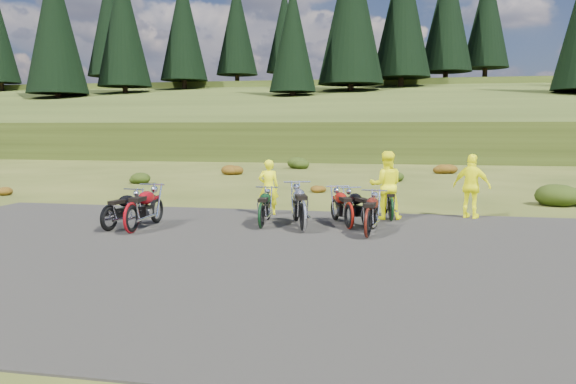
% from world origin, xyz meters
% --- Properties ---
extents(ground, '(300.00, 300.00, 0.00)m').
position_xyz_m(ground, '(0.00, 0.00, 0.00)').
color(ground, '#344015').
rests_on(ground, ground).
extents(gravel_pad, '(20.00, 12.00, 0.04)m').
position_xyz_m(gravel_pad, '(0.00, -2.00, 0.00)').
color(gravel_pad, black).
rests_on(gravel_pad, ground).
extents(hill_slope, '(300.00, 45.97, 9.37)m').
position_xyz_m(hill_slope, '(0.00, 50.00, 0.00)').
color(hill_slope, '#2E3A13').
rests_on(hill_slope, ground).
extents(hill_plateau, '(300.00, 90.00, 9.17)m').
position_xyz_m(hill_plateau, '(0.00, 110.00, 0.00)').
color(hill_plateau, '#2E3A13').
rests_on(hill_plateau, ground).
extents(conifer_14, '(5.28, 5.28, 14.00)m').
position_xyz_m(conifer_14, '(-51.00, 70.00, 16.55)').
color(conifer_14, black).
rests_on(conifer_14, ground).
extents(conifer_15, '(7.92, 7.92, 20.00)m').
position_xyz_m(conifer_15, '(-45.00, 76.00, 20.16)').
color(conifer_15, black).
rests_on(conifer_15, ground).
extents(conifer_16, '(7.48, 7.48, 19.00)m').
position_xyz_m(conifer_16, '(-39.00, 51.00, 15.28)').
color(conifer_16, black).
rests_on(conifer_16, ground).
extents(conifer_17, '(7.04, 7.04, 18.00)m').
position_xyz_m(conifer_17, '(-33.00, 57.00, 15.97)').
color(conifer_17, black).
rests_on(conifer_17, ground).
extents(conifer_18, '(6.60, 6.60, 17.00)m').
position_xyz_m(conifer_18, '(-27.00, 63.00, 16.66)').
color(conifer_18, black).
rests_on(conifer_18, ground).
extents(conifer_19, '(6.16, 6.16, 16.00)m').
position_xyz_m(conifer_19, '(-21.00, 69.00, 17.36)').
color(conifer_19, black).
rests_on(conifer_19, ground).
extents(conifer_20, '(5.72, 5.72, 15.00)m').
position_xyz_m(conifer_20, '(-15.00, 75.00, 17.65)').
color(conifer_20, black).
rests_on(conifer_20, ground).
extents(conifer_21, '(5.28, 5.28, 14.00)m').
position_xyz_m(conifer_21, '(-9.00, 50.00, 12.56)').
color(conifer_21, black).
rests_on(conifer_21, ground).
extents(conifer_22, '(7.92, 7.92, 20.00)m').
position_xyz_m(conifer_22, '(-3.00, 56.00, 16.77)').
color(conifer_22, black).
rests_on(conifer_22, ground).
extents(conifer_23, '(7.48, 7.48, 19.00)m').
position_xyz_m(conifer_23, '(3.00, 62.00, 17.47)').
color(conifer_23, black).
rests_on(conifer_23, ground).
extents(conifer_24, '(7.04, 7.04, 18.00)m').
position_xyz_m(conifer_24, '(9.00, 68.00, 18.16)').
color(conifer_24, black).
rests_on(conifer_24, ground).
extents(conifer_25, '(6.60, 6.60, 17.00)m').
position_xyz_m(conifer_25, '(15.00, 74.00, 18.66)').
color(conifer_25, black).
rests_on(conifer_25, ground).
extents(shrub_0, '(0.77, 0.77, 0.45)m').
position_xyz_m(shrub_0, '(-12.00, 6.00, 0.23)').
color(shrub_0, '#6E330D').
rests_on(shrub_0, ground).
extents(shrub_1, '(1.03, 1.03, 0.61)m').
position_xyz_m(shrub_1, '(-9.10, 11.30, 0.31)').
color(shrub_1, black).
rests_on(shrub_1, ground).
extents(shrub_2, '(1.30, 1.30, 0.77)m').
position_xyz_m(shrub_2, '(-6.20, 16.60, 0.38)').
color(shrub_2, '#6E330D').
rests_on(shrub_2, ground).
extents(shrub_3, '(1.56, 1.56, 0.92)m').
position_xyz_m(shrub_3, '(-3.30, 21.90, 0.46)').
color(shrub_3, black).
rests_on(shrub_3, ground).
extents(shrub_4, '(0.77, 0.77, 0.45)m').
position_xyz_m(shrub_4, '(-0.40, 9.20, 0.23)').
color(shrub_4, '#6E330D').
rests_on(shrub_4, ground).
extents(shrub_5, '(1.03, 1.03, 0.61)m').
position_xyz_m(shrub_5, '(2.50, 14.50, 0.31)').
color(shrub_5, black).
rests_on(shrub_5, ground).
extents(shrub_6, '(1.30, 1.30, 0.77)m').
position_xyz_m(shrub_6, '(5.40, 19.80, 0.38)').
color(shrub_6, '#6E330D').
rests_on(shrub_6, ground).
extents(shrub_7, '(1.56, 1.56, 0.92)m').
position_xyz_m(shrub_7, '(8.30, 7.10, 0.46)').
color(shrub_7, black).
rests_on(shrub_7, ground).
extents(motorcycle_0, '(0.91, 1.95, 0.99)m').
position_xyz_m(motorcycle_0, '(-4.22, -0.39, 0.00)').
color(motorcycle_0, black).
rests_on(motorcycle_0, ground).
extents(motorcycle_1, '(0.74, 2.17, 1.13)m').
position_xyz_m(motorcycle_1, '(-3.54, -0.54, 0.00)').
color(motorcycle_1, maroon).
rests_on(motorcycle_1, ground).
extents(motorcycle_2, '(0.80, 1.95, 1.00)m').
position_xyz_m(motorcycle_2, '(-0.59, 0.70, 0.00)').
color(motorcycle_2, black).
rests_on(motorcycle_2, ground).
extents(motorcycle_3, '(1.39, 2.36, 1.17)m').
position_xyz_m(motorcycle_3, '(0.55, 0.44, 0.00)').
color(motorcycle_3, '#B8B9BD').
rests_on(motorcycle_3, ground).
extents(motorcycle_4, '(0.84, 2.05, 1.05)m').
position_xyz_m(motorcycle_4, '(2.15, -0.02, 0.00)').
color(motorcycle_4, '#4B140C').
rests_on(motorcycle_4, ground).
extents(motorcycle_5, '(1.47, 1.96, 0.99)m').
position_xyz_m(motorcycle_5, '(2.08, 1.21, 0.00)').
color(motorcycle_5, black).
rests_on(motorcycle_5, ground).
extents(motorcycle_6, '(1.34, 2.06, 1.03)m').
position_xyz_m(motorcycle_6, '(1.62, 1.05, 0.00)').
color(motorcycle_6, maroon).
rests_on(motorcycle_6, ground).
extents(motorcycle_7, '(0.90, 1.97, 1.00)m').
position_xyz_m(motorcycle_7, '(2.66, 2.51, 0.00)').
color(motorcycle_7, black).
rests_on(motorcycle_7, ground).
extents(person_middle, '(0.67, 0.52, 1.64)m').
position_xyz_m(person_middle, '(-0.93, 3.03, 0.82)').
color(person_middle, '#FCFD0D').
rests_on(person_middle, ground).
extents(person_right_a, '(1.02, 0.84, 1.92)m').
position_xyz_m(person_right_a, '(2.49, 2.91, 0.96)').
color(person_right_a, '#FCFD0D').
rests_on(person_right_a, ground).
extents(person_right_b, '(1.16, 0.88, 1.83)m').
position_xyz_m(person_right_b, '(4.89, 3.51, 0.92)').
color(person_right_b, '#FCFD0D').
rests_on(person_right_b, ground).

